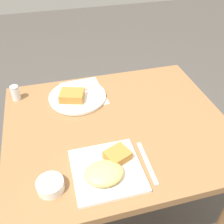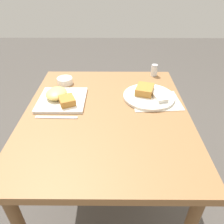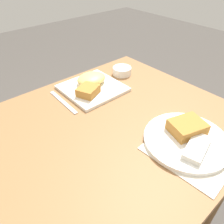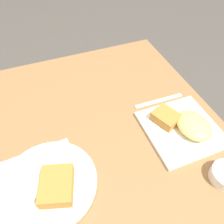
{
  "view_description": "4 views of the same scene",
  "coord_description": "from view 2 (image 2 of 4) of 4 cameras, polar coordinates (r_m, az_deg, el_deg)",
  "views": [
    {
      "loc": [
        -0.24,
        -0.83,
        1.55
      ],
      "look_at": [
        -0.02,
        0.03,
        0.81
      ],
      "focal_mm": 42.0,
      "sensor_mm": 36.0,
      "label": 1
    },
    {
      "loc": [
        0.9,
        0.03,
        1.4
      ],
      "look_at": [
        0.03,
        0.03,
        0.8
      ],
      "focal_mm": 35.0,
      "sensor_mm": 36.0,
      "label": 2
    },
    {
      "loc": [
        0.39,
        0.46,
        1.3
      ],
      "look_at": [
        -0.02,
        -0.01,
        0.82
      ],
      "focal_mm": 35.0,
      "sensor_mm": 36.0,
      "label": 3
    },
    {
      "loc": [
        -0.46,
        0.16,
        1.4
      ],
      "look_at": [
        0.03,
        -0.03,
        0.82
      ],
      "focal_mm": 35.0,
      "sensor_mm": 36.0,
      "label": 4
    }
  ],
  "objects": [
    {
      "name": "ground_plane",
      "position": [
        1.67,
        -1.08,
        -22.43
      ],
      "size": [
        8.0,
        8.0,
        0.0
      ],
      "primitive_type": "plane",
      "color": "#4C4742"
    },
    {
      "name": "plate_oval_far",
      "position": [
        1.23,
        9.53,
        4.49
      ],
      "size": [
        0.28,
        0.28,
        0.05
      ],
      "color": "white",
      "rests_on": "menu_card"
    },
    {
      "name": "butter_knife",
      "position": [
        1.1,
        -14.33,
        -1.35
      ],
      "size": [
        0.02,
        0.21,
        0.0
      ],
      "rotation": [
        0.0,
        0.0,
        1.55
      ],
      "color": "silver",
      "rests_on": "dining_table"
    },
    {
      "name": "salt_shaker",
      "position": [
        1.49,
        10.95,
        10.51
      ],
      "size": [
        0.04,
        0.04,
        0.07
      ],
      "color": "white",
      "rests_on": "dining_table"
    },
    {
      "name": "menu_card",
      "position": [
        1.21,
        11.39,
        2.82
      ],
      "size": [
        0.22,
        0.27,
        0.0
      ],
      "rotation": [
        0.0,
        0.0,
        0.07
      ],
      "color": "beige",
      "rests_on": "dining_table"
    },
    {
      "name": "sauce_ramekin",
      "position": [
        1.39,
        -12.21,
        8.03
      ],
      "size": [
        0.09,
        0.09,
        0.04
      ],
      "color": "white",
      "rests_on": "dining_table"
    },
    {
      "name": "dining_table",
      "position": [
        1.16,
        -1.44,
        -3.95
      ],
      "size": [
        0.98,
        0.83,
        0.77
      ],
      "color": "olive",
      "rests_on": "ground_plane"
    },
    {
      "name": "plate_square_near",
      "position": [
        1.21,
        -13.28,
        3.75
      ],
      "size": [
        0.25,
        0.25,
        0.06
      ],
      "color": "white",
      "rests_on": "dining_table"
    }
  ]
}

